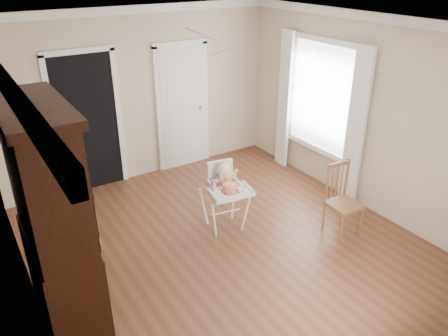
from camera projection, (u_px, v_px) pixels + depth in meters
floor at (228, 246)px, 5.56m from camera, size 5.00×5.00×0.00m
ceiling at (229, 26)px, 4.38m from camera, size 5.00×5.00×0.00m
wall_back at (142, 96)px, 6.87m from camera, size 4.50×0.00×4.50m
wall_left at (16, 203)px, 3.88m from camera, size 0.00×5.00×5.00m
wall_right at (364, 114)px, 6.06m from camera, size 0.00×5.00×5.00m
crown_molding at (229, 32)px, 4.41m from camera, size 4.50×5.00×0.12m
doorway at (87, 121)px, 6.52m from camera, size 1.06×0.05×2.22m
closet_door at (183, 109)px, 7.33m from camera, size 0.96×0.09×2.13m
window_right at (319, 105)px, 6.66m from camera, size 0.13×1.84×2.30m
high_chair at (224, 189)px, 5.70m from camera, size 0.64×0.75×0.95m
baby at (224, 179)px, 5.66m from camera, size 0.27×0.23×0.42m
cake at (230, 188)px, 5.47m from camera, size 0.23×0.23×0.11m
sippy_cup at (214, 185)px, 5.50m from camera, size 0.07×0.07×0.17m
china_cabinet at (53, 220)px, 4.05m from camera, size 0.59×1.33×2.24m
dining_chair at (343, 202)px, 5.67m from camera, size 0.41×0.41×0.96m
streamer at (202, 34)px, 5.73m from camera, size 0.27×0.44×0.15m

